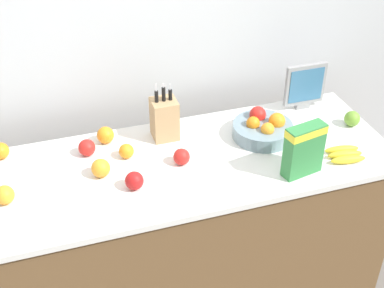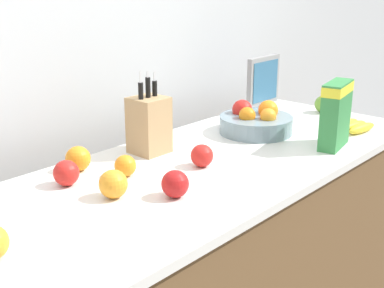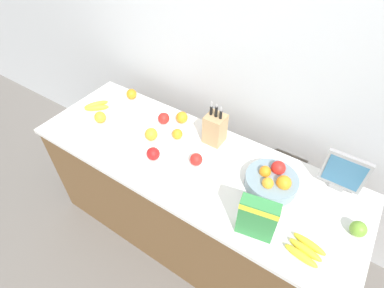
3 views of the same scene
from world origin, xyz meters
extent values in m
cube|color=silver|center=(0.00, 0.58, 1.30)|extent=(9.00, 0.06, 2.60)
cube|color=brown|center=(0.00, 0.00, 0.43)|extent=(2.10, 0.71, 0.85)
cube|color=white|center=(0.00, 0.00, 0.87)|extent=(2.13, 0.74, 0.03)
cube|color=tan|center=(0.04, 0.23, 0.98)|extent=(0.12, 0.12, 0.21)
cylinder|color=black|center=(0.00, 0.23, 1.12)|extent=(0.02, 0.02, 0.06)
cube|color=silver|center=(0.00, 0.23, 1.17)|extent=(0.01, 0.00, 0.04)
cylinder|color=black|center=(0.04, 0.23, 1.12)|extent=(0.02, 0.02, 0.07)
cube|color=silver|center=(0.04, 0.23, 1.17)|extent=(0.01, 0.00, 0.02)
cylinder|color=black|center=(0.07, 0.23, 1.11)|extent=(0.02, 0.02, 0.05)
cube|color=silver|center=(0.07, 0.23, 1.16)|extent=(0.01, 0.00, 0.03)
cube|color=gray|center=(0.82, 0.27, 0.90)|extent=(0.08, 0.03, 0.03)
cube|color=gray|center=(0.82, 0.27, 1.02)|extent=(0.23, 0.02, 0.23)
cube|color=#33668C|center=(0.82, 0.26, 1.02)|extent=(0.19, 0.00, 0.19)
cube|color=#338442|center=(0.54, -0.24, 1.01)|extent=(0.19, 0.10, 0.25)
cube|color=yellow|center=(0.54, -0.24, 1.10)|extent=(0.19, 0.10, 0.04)
cylinder|color=gray|center=(0.50, 0.08, 0.92)|extent=(0.30, 0.30, 0.07)
sphere|color=orange|center=(0.56, 0.07, 0.97)|extent=(0.08, 0.08, 0.08)
sphere|color=red|center=(0.50, 0.16, 0.97)|extent=(0.08, 0.08, 0.08)
sphere|color=orange|center=(0.45, 0.09, 0.96)|extent=(0.07, 0.07, 0.07)
sphere|color=orange|center=(0.49, 0.02, 0.96)|extent=(0.07, 0.07, 0.07)
ellipsoid|color=yellow|center=(0.80, -0.16, 0.90)|extent=(0.17, 0.07, 0.04)
ellipsoid|color=yellow|center=(0.79, -0.20, 0.90)|extent=(0.17, 0.06, 0.04)
ellipsoid|color=yellow|center=(0.78, -0.24, 0.90)|extent=(0.17, 0.06, 0.04)
sphere|color=red|center=(-0.36, 0.19, 0.92)|extent=(0.08, 0.08, 0.08)
sphere|color=red|center=(0.05, -0.01, 0.92)|extent=(0.08, 0.08, 0.08)
sphere|color=red|center=(-0.20, -0.12, 0.92)|extent=(0.08, 0.08, 0.08)
sphere|color=#6B9E33|center=(0.97, 0.04, 0.92)|extent=(0.08, 0.08, 0.08)
sphere|color=orange|center=(-0.74, -0.05, 0.92)|extent=(0.08, 0.08, 0.08)
sphere|color=orange|center=(-0.18, 0.11, 0.92)|extent=(0.07, 0.07, 0.07)
sphere|color=orange|center=(-0.74, 0.29, 0.92)|extent=(0.08, 0.08, 0.08)
sphere|color=orange|center=(-0.25, 0.27, 0.92)|extent=(0.08, 0.08, 0.08)
sphere|color=orange|center=(-0.32, 0.01, 0.92)|extent=(0.09, 0.09, 0.09)
camera|label=1|loc=(-0.51, -1.92, 2.37)|focal=50.00mm
camera|label=2|loc=(-1.24, -1.12, 1.52)|focal=50.00mm
camera|label=3|loc=(0.71, -1.06, 2.25)|focal=28.00mm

